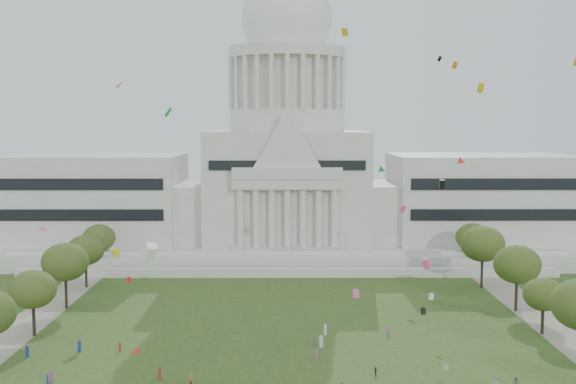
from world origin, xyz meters
TOP-DOWN VIEW (x-y plane):
  - capitol at (0.00, 113.59)m, footprint 160.00×64.50m
  - path_left at (-48.00, 30.00)m, footprint 8.00×160.00m
  - path_right at (48.00, 30.00)m, footprint 8.00×160.00m
  - row_tree_l_3 at (-44.09, 33.92)m, footprint 8.12×8.12m
  - row_tree_r_3 at (44.40, 34.48)m, footprint 7.01×7.01m
  - row_tree_l_4 at (-44.08, 52.42)m, footprint 9.29×9.29m
  - row_tree_r_4 at (44.76, 50.04)m, footprint 9.19×9.19m
  - row_tree_l_5 at (-45.22, 71.01)m, footprint 8.33×8.33m
  - row_tree_r_5 at (43.49, 70.19)m, footprint 9.82×9.82m
  - row_tree_l_6 at (-46.87, 89.14)m, footprint 8.19×8.19m
  - row_tree_r_6 at (45.96, 88.13)m, footprint 8.42×8.42m
  - person_0 at (31.70, 9.08)m, footprint 0.89×0.75m
  - person_2 at (28.80, 8.72)m, footprint 0.94×0.74m
  - person_10 at (12.67, 13.75)m, footprint 0.49×0.84m
  - distant_crowd at (-12.58, 15.11)m, footprint 59.21×38.14m
  - kite_swarm at (0.72, 11.57)m, footprint 82.79×107.02m

SIDE VIEW (x-z plane):
  - path_left at x=-48.00m, z-range 0.00..0.04m
  - path_right at x=48.00m, z-range 0.00..0.04m
  - person_10 at x=12.67m, z-range 0.00..1.38m
  - person_0 at x=31.70m, z-range 0.00..1.56m
  - person_2 at x=28.80m, z-range 0.00..1.70m
  - distant_crowd at x=-12.58m, z-range -0.11..1.84m
  - row_tree_r_3 at x=44.40m, z-range 2.09..12.07m
  - row_tree_l_3 at x=-44.09m, z-range 2.43..13.98m
  - row_tree_l_6 at x=-46.87m, z-range 2.45..14.09m
  - row_tree_l_5 at x=-45.22m, z-range 2.49..14.34m
  - row_tree_r_6 at x=45.96m, z-range 2.52..14.49m
  - row_tree_r_4 at x=44.76m, z-range 2.76..15.82m
  - row_tree_l_4 at x=-44.08m, z-range 2.79..16.00m
  - row_tree_r_5 at x=43.49m, z-range 2.95..16.91m
  - capitol at x=0.00m, z-range -23.35..67.95m
  - kite_swarm at x=0.72m, z-range -6.56..53.32m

